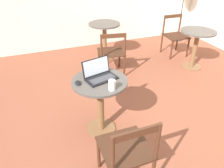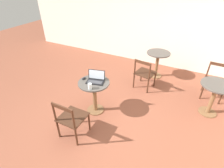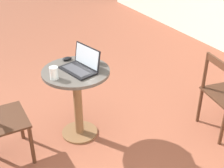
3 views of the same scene
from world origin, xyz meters
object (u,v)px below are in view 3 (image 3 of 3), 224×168
at_px(cafe_table_near, 77,89).
at_px(mouse, 67,59).
at_px(laptop, 81,66).
at_px(mug, 96,58).
at_px(drinking_glass, 54,73).

bearing_deg(cafe_table_near, mouse, 177.49).
bearing_deg(mouse, laptop, 7.57).
bearing_deg(laptop, mug, 111.11).
bearing_deg(laptop, drinking_glass, -81.34).
height_order(mouse, drinking_glass, drinking_glass).
distance_m(cafe_table_near, laptop, 0.26).
relative_size(laptop, mug, 3.53).
distance_m(mug, drinking_glass, 0.48).
relative_size(mouse, mug, 0.89).
relative_size(cafe_table_near, laptop, 1.88).
xyz_separation_m(cafe_table_near, mouse, (-0.25, 0.01, 0.22)).
distance_m(cafe_table_near, drinking_glass, 0.36).
xyz_separation_m(mouse, drinking_glass, (0.31, -0.24, 0.04)).
bearing_deg(drinking_glass, cafe_table_near, 104.88).
distance_m(laptop, mouse, 0.27).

